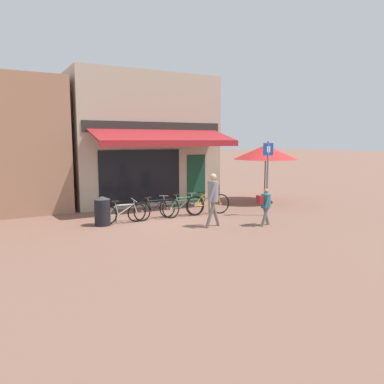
{
  "coord_description": "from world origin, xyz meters",
  "views": [
    {
      "loc": [
        -5.29,
        -11.82,
        2.73
      ],
      "look_at": [
        0.59,
        -1.22,
        1.05
      ],
      "focal_mm": 35.0,
      "sensor_mm": 36.0,
      "label": 1
    }
  ],
  "objects_px": {
    "bicycle_black": "(155,209)",
    "bicycle_orange": "(208,204)",
    "parking_sign": "(268,171)",
    "bicycle_silver": "(122,213)",
    "pedestrian_child": "(265,203)",
    "cafe_parasol": "(266,152)",
    "litter_bin": "(102,211)",
    "pedestrian_adult": "(213,194)",
    "bicycle_green": "(183,206)"
  },
  "relations": [
    {
      "from": "bicycle_silver",
      "to": "cafe_parasol",
      "type": "relative_size",
      "value": 0.59
    },
    {
      "from": "bicycle_silver",
      "to": "parking_sign",
      "type": "relative_size",
      "value": 0.62
    },
    {
      "from": "bicycle_silver",
      "to": "bicycle_orange",
      "type": "xyz_separation_m",
      "value": [
        3.26,
        -0.06,
        0.04
      ]
    },
    {
      "from": "bicycle_orange",
      "to": "parking_sign",
      "type": "distance_m",
      "value": 2.48
    },
    {
      "from": "litter_bin",
      "to": "cafe_parasol",
      "type": "height_order",
      "value": "cafe_parasol"
    },
    {
      "from": "bicycle_black",
      "to": "parking_sign",
      "type": "distance_m",
      "value": 4.27
    },
    {
      "from": "bicycle_green",
      "to": "cafe_parasol",
      "type": "height_order",
      "value": "cafe_parasol"
    },
    {
      "from": "pedestrian_adult",
      "to": "litter_bin",
      "type": "relative_size",
      "value": 1.8
    },
    {
      "from": "litter_bin",
      "to": "cafe_parasol",
      "type": "xyz_separation_m",
      "value": [
        7.65,
        1.15,
        1.73
      ]
    },
    {
      "from": "bicycle_silver",
      "to": "pedestrian_adult",
      "type": "relative_size",
      "value": 0.97
    },
    {
      "from": "pedestrian_adult",
      "to": "parking_sign",
      "type": "xyz_separation_m",
      "value": [
        2.68,
        0.58,
        0.59
      ]
    },
    {
      "from": "bicycle_orange",
      "to": "pedestrian_child",
      "type": "relative_size",
      "value": 1.47
    },
    {
      "from": "bicycle_silver",
      "to": "pedestrian_child",
      "type": "xyz_separation_m",
      "value": [
        3.93,
        -2.47,
        0.39
      ]
    },
    {
      "from": "litter_bin",
      "to": "parking_sign",
      "type": "relative_size",
      "value": 0.35
    },
    {
      "from": "bicycle_black",
      "to": "bicycle_orange",
      "type": "xyz_separation_m",
      "value": [
        2.03,
        -0.22,
        0.04
      ]
    },
    {
      "from": "bicycle_silver",
      "to": "pedestrian_child",
      "type": "distance_m",
      "value": 4.66
    },
    {
      "from": "bicycle_orange",
      "to": "cafe_parasol",
      "type": "height_order",
      "value": "cafe_parasol"
    },
    {
      "from": "bicycle_black",
      "to": "bicycle_green",
      "type": "distance_m",
      "value": 1.06
    },
    {
      "from": "bicycle_black",
      "to": "cafe_parasol",
      "type": "relative_size",
      "value": 0.6
    },
    {
      "from": "bicycle_silver",
      "to": "pedestrian_child",
      "type": "relative_size",
      "value": 1.37
    },
    {
      "from": "bicycle_silver",
      "to": "parking_sign",
      "type": "height_order",
      "value": "parking_sign"
    },
    {
      "from": "bicycle_green",
      "to": "bicycle_orange",
      "type": "xyz_separation_m",
      "value": [
        0.97,
        -0.13,
        0.02
      ]
    },
    {
      "from": "bicycle_silver",
      "to": "cafe_parasol",
      "type": "bearing_deg",
      "value": 9.79
    },
    {
      "from": "cafe_parasol",
      "to": "pedestrian_child",
      "type": "bearing_deg",
      "value": -129.82
    },
    {
      "from": "bicycle_black",
      "to": "pedestrian_adult",
      "type": "relative_size",
      "value": 0.99
    },
    {
      "from": "bicycle_orange",
      "to": "bicycle_green",
      "type": "bearing_deg",
      "value": 177.19
    },
    {
      "from": "parking_sign",
      "to": "cafe_parasol",
      "type": "relative_size",
      "value": 0.96
    },
    {
      "from": "bicycle_silver",
      "to": "cafe_parasol",
      "type": "xyz_separation_m",
      "value": [
        7.02,
        1.23,
        1.85
      ]
    },
    {
      "from": "bicycle_black",
      "to": "parking_sign",
      "type": "xyz_separation_m",
      "value": [
        3.82,
        -1.4,
        1.28
      ]
    },
    {
      "from": "bicycle_black",
      "to": "pedestrian_adult",
      "type": "xyz_separation_m",
      "value": [
        1.14,
        -1.97,
        0.68
      ]
    },
    {
      "from": "bicycle_orange",
      "to": "pedestrian_adult",
      "type": "relative_size",
      "value": 1.04
    },
    {
      "from": "bicycle_silver",
      "to": "pedestrian_child",
      "type": "height_order",
      "value": "pedestrian_child"
    },
    {
      "from": "bicycle_orange",
      "to": "parking_sign",
      "type": "relative_size",
      "value": 0.66
    },
    {
      "from": "bicycle_black",
      "to": "cafe_parasol",
      "type": "distance_m",
      "value": 6.17
    },
    {
      "from": "bicycle_green",
      "to": "cafe_parasol",
      "type": "xyz_separation_m",
      "value": [
        4.72,
        1.16,
        1.83
      ]
    },
    {
      "from": "litter_bin",
      "to": "pedestrian_adult",
      "type": "bearing_deg",
      "value": -32.15
    },
    {
      "from": "bicycle_black",
      "to": "pedestrian_adult",
      "type": "bearing_deg",
      "value": -69.46
    },
    {
      "from": "bicycle_orange",
      "to": "pedestrian_child",
      "type": "xyz_separation_m",
      "value": [
        0.67,
        -2.41,
        0.34
      ]
    },
    {
      "from": "litter_bin",
      "to": "cafe_parasol",
      "type": "bearing_deg",
      "value": 8.54
    },
    {
      "from": "bicycle_silver",
      "to": "pedestrian_adult",
      "type": "distance_m",
      "value": 3.07
    },
    {
      "from": "bicycle_green",
      "to": "parking_sign",
      "type": "distance_m",
      "value": 3.31
    },
    {
      "from": "bicycle_orange",
      "to": "bicycle_black",
      "type": "bearing_deg",
      "value": 178.77
    },
    {
      "from": "bicycle_black",
      "to": "bicycle_orange",
      "type": "relative_size",
      "value": 0.95
    },
    {
      "from": "pedestrian_child",
      "to": "cafe_parasol",
      "type": "relative_size",
      "value": 0.43
    },
    {
      "from": "pedestrian_adult",
      "to": "cafe_parasol",
      "type": "bearing_deg",
      "value": 44.42
    },
    {
      "from": "pedestrian_adult",
      "to": "parking_sign",
      "type": "relative_size",
      "value": 0.64
    },
    {
      "from": "bicycle_green",
      "to": "pedestrian_adult",
      "type": "relative_size",
      "value": 1.01
    },
    {
      "from": "bicycle_orange",
      "to": "cafe_parasol",
      "type": "distance_m",
      "value": 4.37
    },
    {
      "from": "parking_sign",
      "to": "cafe_parasol",
      "type": "height_order",
      "value": "parking_sign"
    },
    {
      "from": "bicycle_silver",
      "to": "bicycle_black",
      "type": "relative_size",
      "value": 0.97
    }
  ]
}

